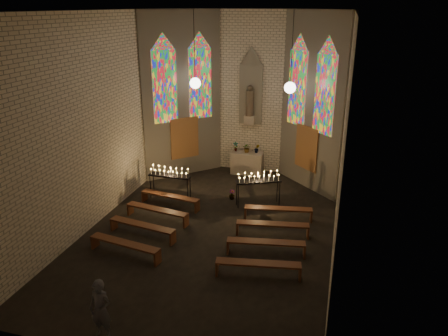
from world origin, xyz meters
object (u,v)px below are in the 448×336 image
at_px(altar, 247,163).
at_px(votive_stand_right, 258,179).
at_px(aisle_flower_pot, 232,195).
at_px(votive_stand_left, 170,174).
at_px(visitor, 101,309).

distance_m(altar, votive_stand_right, 3.35).
distance_m(aisle_flower_pot, votive_stand_left, 2.56).
height_order(altar, aisle_flower_pot, altar).
bearing_deg(votive_stand_right, altar, 85.05).
xyz_separation_m(aisle_flower_pot, votive_stand_right, (1.08, -0.24, 0.87)).
bearing_deg(votive_stand_left, altar, 55.94).
xyz_separation_m(altar, visitor, (-0.91, -10.95, 0.24)).
distance_m(altar, votive_stand_left, 4.16).
height_order(altar, votive_stand_right, votive_stand_right).
height_order(altar, visitor, visitor).
relative_size(altar, votive_stand_right, 0.82).
relative_size(votive_stand_right, visitor, 1.15).
distance_m(votive_stand_left, visitor, 7.67).
relative_size(altar, visitor, 0.95).
height_order(votive_stand_right, visitor, visitor).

